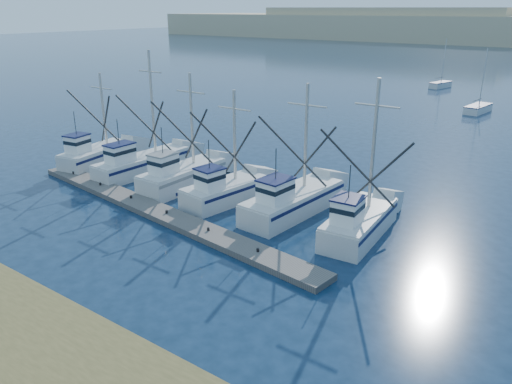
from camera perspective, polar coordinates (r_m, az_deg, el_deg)
ground at (r=25.24m, az=-10.07°, el=-10.58°), size 500.00×500.00×0.00m
floating_dock at (r=33.57m, az=-11.20°, el=-2.22°), size 27.16×5.13×0.36m
trawler_fleet at (r=36.43m, az=-5.89°, el=1.17°), size 27.50×8.86×9.74m
sailboat_near at (r=71.80m, az=24.03°, el=8.69°), size 2.50×5.43×8.10m
sailboat_far at (r=92.50m, az=20.32°, el=11.43°), size 2.66×5.07×8.10m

